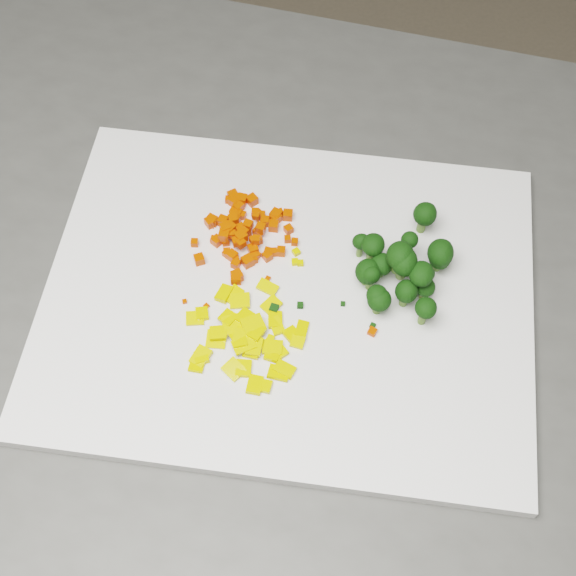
{
  "coord_description": "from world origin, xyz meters",
  "views": [
    {
      "loc": [
        0.19,
        -0.09,
        1.58
      ],
      "look_at": [
        0.19,
        0.3,
        0.92
      ],
      "focal_mm": 50.0,
      "sensor_mm": 36.0,
      "label": 1
    }
  ],
  "objects_px": {
    "cutting_board": "(288,297)",
    "carrot_pile": "(244,230)",
    "pepper_pile": "(241,332)",
    "counter_block": "(252,435)",
    "broccoli_pile": "(408,258)"
  },
  "relations": [
    {
      "from": "cutting_board",
      "to": "carrot_pile",
      "type": "bearing_deg",
      "value": 124.12
    },
    {
      "from": "carrot_pile",
      "to": "cutting_board",
      "type": "bearing_deg",
      "value": -55.88
    },
    {
      "from": "carrot_pile",
      "to": "pepper_pile",
      "type": "bearing_deg",
      "value": -90.03
    },
    {
      "from": "counter_block",
      "to": "broccoli_pile",
      "type": "relative_size",
      "value": 8.85
    },
    {
      "from": "counter_block",
      "to": "carrot_pile",
      "type": "distance_m",
      "value": 0.48
    },
    {
      "from": "carrot_pile",
      "to": "broccoli_pile",
      "type": "distance_m",
      "value": 0.16
    },
    {
      "from": "carrot_pile",
      "to": "broccoli_pile",
      "type": "relative_size",
      "value": 0.83
    },
    {
      "from": "counter_block",
      "to": "cutting_board",
      "type": "height_order",
      "value": "cutting_board"
    },
    {
      "from": "carrot_pile",
      "to": "counter_block",
      "type": "bearing_deg",
      "value": -105.65
    },
    {
      "from": "counter_block",
      "to": "carrot_pile",
      "type": "xyz_separation_m",
      "value": [
        0.01,
        0.04,
        0.48
      ]
    },
    {
      "from": "counter_block",
      "to": "cutting_board",
      "type": "bearing_deg",
      "value": -28.0
    },
    {
      "from": "pepper_pile",
      "to": "broccoli_pile",
      "type": "bearing_deg",
      "value": 23.11
    },
    {
      "from": "cutting_board",
      "to": "pepper_pile",
      "type": "height_order",
      "value": "pepper_pile"
    },
    {
      "from": "counter_block",
      "to": "carrot_pile",
      "type": "bearing_deg",
      "value": 74.35
    },
    {
      "from": "counter_block",
      "to": "carrot_pile",
      "type": "height_order",
      "value": "carrot_pile"
    }
  ]
}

